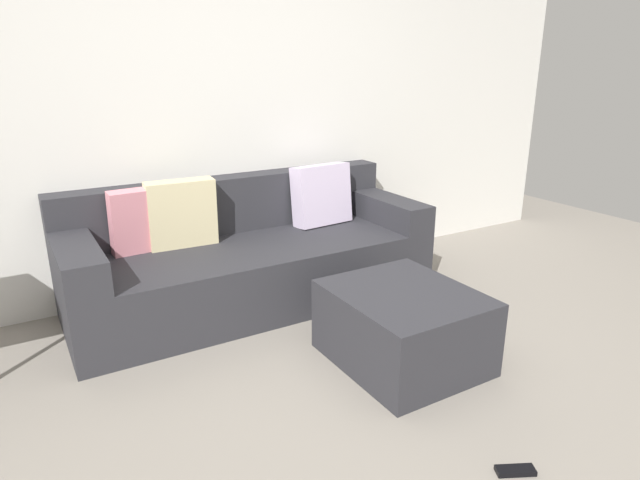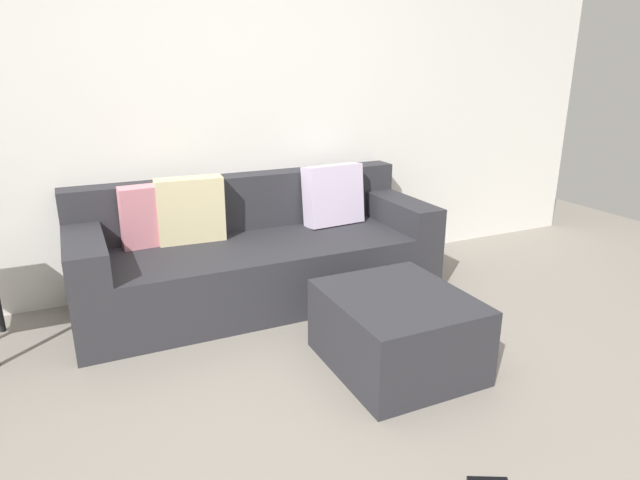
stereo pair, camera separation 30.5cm
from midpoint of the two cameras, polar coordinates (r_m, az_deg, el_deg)
The scene contains 5 objects.
ground_plane at distance 2.66m, azimuth 6.00°, elevation -18.26°, with size 8.28×8.28×0.00m, color gray.
wall_back at distance 4.01m, azimuth -11.75°, elevation 12.48°, with size 6.37×0.10×2.41m, color silver.
couch_sectional at distance 3.77m, azimuth -9.76°, elevation -1.68°, with size 2.40×0.91×0.87m.
ottoman at distance 3.00m, azimuth 5.81°, elevation -9.08°, with size 0.69×0.80×0.41m, color #2D2D33.
remote_near_ottoman at distance 2.45m, azimuth 16.25°, elevation -22.32°, with size 0.16×0.06×0.02m, color black.
Camera 1 is at (-1.45, -1.62, 1.57)m, focal length 30.51 mm.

